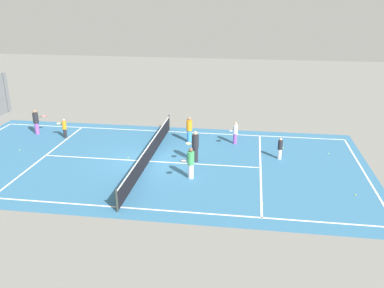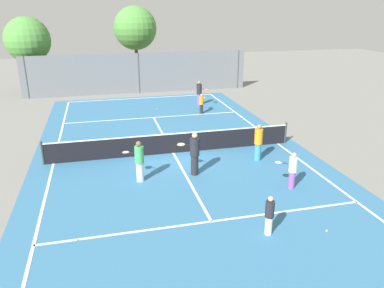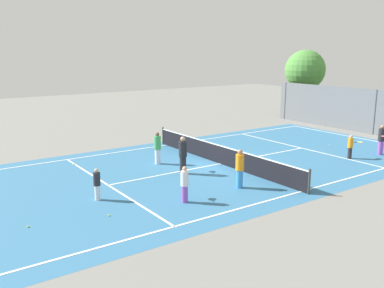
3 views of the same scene
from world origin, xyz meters
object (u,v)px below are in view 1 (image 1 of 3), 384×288
(tennis_ball_0, at_px, (262,204))
(tennis_ball_4, at_px, (20,150))
(tennis_ball_3, at_px, (128,158))
(tennis_ball_5, at_px, (164,134))
(tennis_ball_1, at_px, (283,148))
(player_3, at_px, (189,129))
(player_1, at_px, (280,148))
(player_2, at_px, (191,163))
(tennis_ball_6, at_px, (328,154))
(player_0, at_px, (64,128))
(player_4, at_px, (235,133))
(player_6, at_px, (195,146))
(tennis_ball_2, at_px, (355,195))
(player_5, at_px, (36,122))

(tennis_ball_0, distance_m, tennis_ball_4, 15.60)
(tennis_ball_0, relative_size, tennis_ball_3, 1.00)
(tennis_ball_5, bearing_deg, tennis_ball_1, -100.11)
(player_3, bearing_deg, tennis_ball_1, -92.26)
(tennis_ball_3, bearing_deg, player_1, -82.36)
(tennis_ball_0, xyz_separation_m, tennis_ball_3, (4.56, 7.81, 0.00))
(player_2, distance_m, tennis_ball_6, 9.10)
(player_0, bearing_deg, player_2, -118.80)
(tennis_ball_6, bearing_deg, player_3, 84.25)
(tennis_ball_5, bearing_deg, player_0, 103.22)
(player_4, distance_m, tennis_ball_0, 8.16)
(player_6, xyz_separation_m, tennis_ball_2, (-3.09, -8.27, -0.92))
(player_1, bearing_deg, player_4, 51.01)
(tennis_ball_2, height_order, tennis_ball_4, same)
(player_3, xyz_separation_m, tennis_ball_2, (-6.29, -9.11, -0.85))
(player_1, xyz_separation_m, player_4, (2.21, 2.73, 0.09))
(player_1, relative_size, tennis_ball_3, 19.81)
(player_6, height_order, tennis_ball_1, player_6)
(player_4, height_order, player_6, player_6)
(tennis_ball_3, distance_m, tennis_ball_6, 12.12)
(player_5, relative_size, tennis_ball_4, 26.22)
(player_0, bearing_deg, player_6, -107.08)
(tennis_ball_1, bearing_deg, tennis_ball_5, 79.89)
(player_2, height_order, player_4, player_2)
(player_0, xyz_separation_m, tennis_ball_6, (-0.52, -17.14, -0.65))
(player_4, xyz_separation_m, tennis_ball_5, (1.05, 4.89, -0.73))
(player_2, relative_size, tennis_ball_2, 25.94)
(tennis_ball_1, height_order, tennis_ball_5, same)
(player_2, xyz_separation_m, tennis_ball_2, (-0.79, -8.19, -0.85))
(player_5, xyz_separation_m, tennis_ball_3, (-3.37, -7.49, -0.86))
(player_3, xyz_separation_m, tennis_ball_0, (-7.83, -4.63, -0.85))
(player_4, bearing_deg, tennis_ball_4, 103.57)
(player_1, distance_m, player_2, 5.88)
(player_4, xyz_separation_m, tennis_ball_6, (-1.00, -5.74, -0.73))
(tennis_ball_1, bearing_deg, tennis_ball_6, -103.43)
(player_2, height_order, player_3, player_3)
(player_2, relative_size, tennis_ball_1, 25.94)
(player_5, relative_size, tennis_ball_2, 26.22)
(tennis_ball_0, bearing_deg, player_1, -10.51)
(player_3, bearing_deg, player_0, 92.40)
(player_1, bearing_deg, tennis_ball_1, -10.19)
(player_6, xyz_separation_m, tennis_ball_6, (2.33, -7.87, -0.92))
(player_3, distance_m, tennis_ball_3, 4.64)
(tennis_ball_1, xyz_separation_m, tennis_ball_2, (-6.05, -3.08, 0.00))
(player_1, height_order, player_3, player_3)
(player_1, xyz_separation_m, tennis_ball_6, (1.21, -3.00, -0.64))
(tennis_ball_2, bearing_deg, tennis_ball_6, 4.28)
(player_4, height_order, tennis_ball_0, player_4)
(player_3, height_order, tennis_ball_0, player_3)
(tennis_ball_2, height_order, tennis_ball_5, same)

